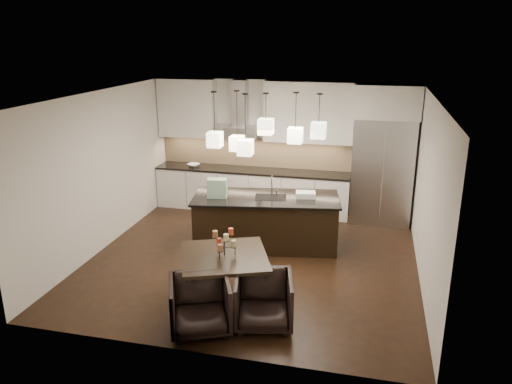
% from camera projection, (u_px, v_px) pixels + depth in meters
% --- Properties ---
extents(floor, '(5.50, 5.50, 0.02)m').
position_uv_depth(floor, '(253.00, 259.00, 8.65)').
color(floor, black).
rests_on(floor, ground).
extents(ceiling, '(5.50, 5.50, 0.02)m').
position_uv_depth(ceiling, '(253.00, 95.00, 7.79)').
color(ceiling, white).
rests_on(ceiling, wall_back).
extents(wall_back, '(5.50, 0.02, 2.80)m').
position_uv_depth(wall_back, '(283.00, 146.00, 10.78)').
color(wall_back, silver).
rests_on(wall_back, ground).
extents(wall_front, '(5.50, 0.02, 2.80)m').
position_uv_depth(wall_front, '(196.00, 248.00, 5.67)').
color(wall_front, silver).
rests_on(wall_front, ground).
extents(wall_left, '(0.02, 5.50, 2.80)m').
position_uv_depth(wall_left, '(102.00, 171.00, 8.83)').
color(wall_left, silver).
rests_on(wall_left, ground).
extents(wall_right, '(0.02, 5.50, 2.80)m').
position_uv_depth(wall_right, '(429.00, 193.00, 7.61)').
color(wall_right, silver).
rests_on(wall_right, ground).
extents(refrigerator, '(1.20, 0.72, 2.15)m').
position_uv_depth(refrigerator, '(382.00, 171.00, 10.06)').
color(refrigerator, '#B7B7BA').
rests_on(refrigerator, floor).
extents(fridge_panel, '(1.26, 0.72, 0.65)m').
position_uv_depth(fridge_panel, '(388.00, 101.00, 9.64)').
color(fridge_panel, silver).
rests_on(fridge_panel, refrigerator).
extents(lower_cabinets, '(4.21, 0.62, 0.88)m').
position_uv_depth(lower_cabinets, '(252.00, 191.00, 10.90)').
color(lower_cabinets, silver).
rests_on(lower_cabinets, floor).
extents(countertop, '(4.21, 0.66, 0.04)m').
position_uv_depth(countertop, '(252.00, 170.00, 10.76)').
color(countertop, black).
rests_on(countertop, lower_cabinets).
extents(backsplash, '(4.21, 0.02, 0.63)m').
position_uv_depth(backsplash, '(255.00, 152.00, 10.94)').
color(backsplash, tan).
rests_on(backsplash, countertop).
extents(upper_cab_left, '(1.25, 0.35, 1.25)m').
position_uv_depth(upper_cab_left, '(187.00, 108.00, 10.83)').
color(upper_cab_left, silver).
rests_on(upper_cab_left, wall_back).
extents(upper_cab_right, '(1.85, 0.35, 1.25)m').
position_uv_depth(upper_cab_right, '(309.00, 112.00, 10.25)').
color(upper_cab_right, silver).
rests_on(upper_cab_right, wall_back).
extents(hood_canopy, '(0.90, 0.52, 0.24)m').
position_uv_depth(hood_canopy, '(239.00, 132.00, 10.63)').
color(hood_canopy, '#B7B7BA').
rests_on(hood_canopy, wall_back).
extents(hood_chimney, '(0.30, 0.28, 0.96)m').
position_uv_depth(hood_chimney, '(240.00, 103.00, 10.55)').
color(hood_chimney, '#B7B7BA').
rests_on(hood_chimney, hood_canopy).
extents(fruit_bowl, '(0.33, 0.33, 0.06)m').
position_uv_depth(fruit_bowl, '(194.00, 165.00, 10.99)').
color(fruit_bowl, silver).
rests_on(fruit_bowl, countertop).
extents(island_body, '(2.66, 1.41, 0.89)m').
position_uv_depth(island_body, '(266.00, 222.00, 9.08)').
color(island_body, black).
rests_on(island_body, floor).
extents(island_top, '(2.75, 1.50, 0.04)m').
position_uv_depth(island_top, '(266.00, 198.00, 8.94)').
color(island_top, black).
rests_on(island_top, island_body).
extents(faucet, '(0.14, 0.26, 0.38)m').
position_uv_depth(faucet, '(272.00, 185.00, 8.96)').
color(faucet, silver).
rests_on(faucet, island_top).
extents(tote_bag, '(0.37, 0.24, 0.34)m').
position_uv_depth(tote_bag, '(217.00, 188.00, 8.86)').
color(tote_bag, '#1D6843').
rests_on(tote_bag, island_top).
extents(food_container, '(0.38, 0.29, 0.10)m').
position_uv_depth(food_container, '(306.00, 195.00, 8.89)').
color(food_container, silver).
rests_on(food_container, island_top).
extents(dining_table, '(1.55, 1.55, 0.72)m').
position_uv_depth(dining_table, '(225.00, 278.00, 7.21)').
color(dining_table, black).
rests_on(dining_table, floor).
extents(candelabra, '(0.45, 0.45, 0.42)m').
position_uv_depth(candelabra, '(224.00, 241.00, 7.03)').
color(candelabra, black).
rests_on(candelabra, dining_table).
extents(candle_a, '(0.09, 0.09, 0.10)m').
position_uv_depth(candle_a, '(234.00, 244.00, 7.06)').
color(candle_a, beige).
rests_on(candle_a, candelabra).
extents(candle_b, '(0.09, 0.09, 0.10)m').
position_uv_depth(candle_b, '(219.00, 241.00, 7.14)').
color(candle_b, '#D44628').
rests_on(candle_b, candelabra).
extents(candle_c, '(0.09, 0.09, 0.10)m').
position_uv_depth(candle_c, '(220.00, 248.00, 6.93)').
color(candle_c, '#A1653B').
rests_on(candle_c, candelabra).
extents(candle_d, '(0.09, 0.09, 0.10)m').
position_uv_depth(candle_d, '(231.00, 231.00, 7.09)').
color(candle_d, '#D44628').
rests_on(candle_d, candelabra).
extents(candle_e, '(0.09, 0.09, 0.10)m').
position_uv_depth(candle_e, '(215.00, 234.00, 7.00)').
color(candle_e, '#A1653B').
rests_on(candle_e, candelabra).
extents(candle_f, '(0.09, 0.09, 0.10)m').
position_uv_depth(candle_f, '(226.00, 237.00, 6.88)').
color(candle_f, beige).
rests_on(candle_f, candelabra).
extents(armchair_left, '(1.02, 1.03, 0.72)m').
position_uv_depth(armchair_left, '(200.00, 305.00, 6.48)').
color(armchair_left, black).
rests_on(armchair_left, floor).
extents(armchair_right, '(0.91, 0.93, 0.71)m').
position_uv_depth(armchair_right, '(263.00, 301.00, 6.59)').
color(armchair_right, black).
rests_on(armchair_right, floor).
extents(pendant_a, '(0.24, 0.24, 0.26)m').
position_uv_depth(pendant_a, '(215.00, 140.00, 8.61)').
color(pendant_a, '#FCF1CE').
rests_on(pendant_a, ceiling).
extents(pendant_b, '(0.24, 0.24, 0.26)m').
position_uv_depth(pendant_b, '(237.00, 143.00, 8.79)').
color(pendant_b, '#FCF1CE').
rests_on(pendant_b, ceiling).
extents(pendant_c, '(0.24, 0.24, 0.26)m').
position_uv_depth(pendant_c, '(266.00, 127.00, 8.33)').
color(pendant_c, '#FCF1CE').
rests_on(pendant_c, ceiling).
extents(pendant_d, '(0.24, 0.24, 0.26)m').
position_uv_depth(pendant_d, '(295.00, 135.00, 8.48)').
color(pendant_d, '#FCF1CE').
rests_on(pendant_d, ceiling).
extents(pendant_e, '(0.24, 0.24, 0.26)m').
position_uv_depth(pendant_e, '(318.00, 130.00, 8.25)').
color(pendant_e, '#FCF1CE').
rests_on(pendant_e, ceiling).
extents(pendant_f, '(0.24, 0.24, 0.26)m').
position_uv_depth(pendant_f, '(245.00, 147.00, 8.34)').
color(pendant_f, '#FCF1CE').
rests_on(pendant_f, ceiling).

